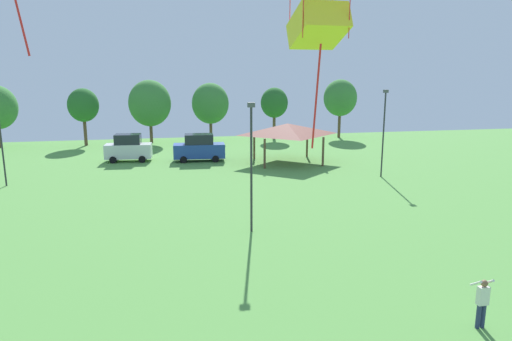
{
  "coord_description": "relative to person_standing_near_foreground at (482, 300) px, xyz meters",
  "views": [
    {
      "loc": [
        -3.96,
        1.19,
        8.09
      ],
      "look_at": [
        -1.0,
        15.74,
        4.91
      ],
      "focal_mm": 32.0,
      "sensor_mm": 36.0,
      "label": 1
    }
  ],
  "objects": [
    {
      "name": "parked_car_leftmost",
      "position": [
        -13.1,
        31.8,
        0.28
      ],
      "size": [
        4.32,
        2.19,
        2.56
      ],
      "rotation": [
        0.0,
        0.0,
        -0.08
      ],
      "color": "silver",
      "rests_on": "ground"
    },
    {
      "name": "treeline_tree_1",
      "position": [
        -18.55,
        42.64,
        3.58
      ],
      "size": [
        3.4,
        3.4,
        6.44
      ],
      "color": "brown",
      "rests_on": "ground"
    },
    {
      "name": "light_post_0",
      "position": [
        -5.51,
        10.52,
        2.78
      ],
      "size": [
        0.36,
        0.2,
        6.68
      ],
      "color": "#2D2D33",
      "rests_on": "ground"
    },
    {
      "name": "treeline_tree_3",
      "position": [
        -4.12,
        44.04,
        3.51
      ],
      "size": [
        4.47,
        4.47,
        6.94
      ],
      "color": "brown",
      "rests_on": "ground"
    },
    {
      "name": "treeline_tree_5",
      "position": [
        12.21,
        43.14,
        4.05
      ],
      "size": [
        4.17,
        4.17,
        7.33
      ],
      "color": "brown",
      "rests_on": "ground"
    },
    {
      "name": "treeline_tree_2",
      "position": [
        -11.26,
        42.98,
        3.7
      ],
      "size": [
        4.85,
        4.85,
        7.34
      ],
      "color": "brown",
      "rests_on": "ground"
    },
    {
      "name": "light_post_2",
      "position": [
        7.05,
        21.07,
        2.87
      ],
      "size": [
        0.36,
        0.2,
        6.85
      ],
      "color": "#2D2D33",
      "rests_on": "ground"
    },
    {
      "name": "park_pavilion",
      "position": [
        1.3,
        28.4,
        2.12
      ],
      "size": [
        6.86,
        5.97,
        3.6
      ],
      "color": "brown",
      "rests_on": "ground"
    },
    {
      "name": "light_post_1",
      "position": [
        -21.27,
        23.75,
        2.94
      ],
      "size": [
        0.36,
        0.2,
        6.99
      ],
      "color": "#2D2D33",
      "rests_on": "ground"
    },
    {
      "name": "parked_car_second_from_left",
      "position": [
        -6.61,
        30.66,
        0.27
      ],
      "size": [
        4.84,
        2.3,
        2.54
      ],
      "rotation": [
        0.0,
        0.0,
        -0.07
      ],
      "color": "#234299",
      "rests_on": "ground"
    },
    {
      "name": "treeline_tree_4",
      "position": [
        3.69,
        43.33,
        3.53
      ],
      "size": [
        3.35,
        3.35,
        6.36
      ],
      "color": "brown",
      "rests_on": "ground"
    },
    {
      "name": "person_standing_near_foreground",
      "position": [
        0.0,
        0.0,
        0.0
      ],
      "size": [
        0.52,
        0.5,
        1.72
      ],
      "rotation": [
        0.0,
        0.0,
        -0.17
      ],
      "color": "navy",
      "rests_on": "ground"
    }
  ]
}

